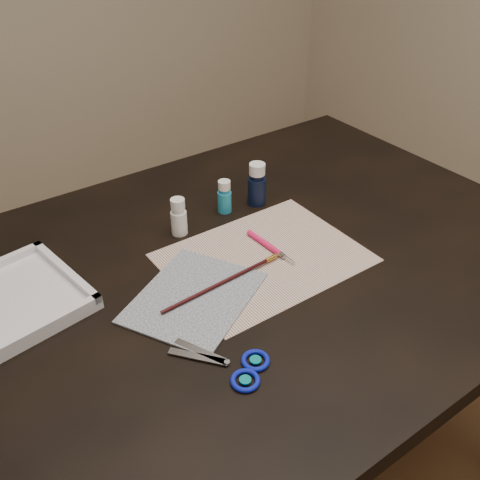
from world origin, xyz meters
TOP-DOWN VIEW (x-y plane):
  - table at (0.00, 0.00)m, footprint 1.30×0.90m
  - paper at (0.04, -0.02)m, footprint 0.37×0.29m
  - canvas at (-0.13, -0.04)m, footprint 0.29×0.27m
  - paint_bottle_white at (-0.05, 0.15)m, footprint 0.04×0.04m
  - paint_bottle_cyan at (0.08, 0.17)m, footprint 0.04×0.04m
  - paint_bottle_navy at (0.16, 0.16)m, footprint 0.04×0.04m
  - paintbrush at (-0.06, -0.04)m, footprint 0.28×0.02m
  - craft_knife at (0.07, -0.01)m, footprint 0.02×0.14m
  - scissors at (-0.18, -0.19)m, footprint 0.18×0.19m
  - palette_tray at (-0.40, 0.12)m, footprint 0.26×0.26m

SIDE VIEW (x-z plane):
  - table at x=0.00m, z-range 0.00..0.75m
  - paper at x=0.04m, z-range 0.75..0.75m
  - canvas at x=-0.13m, z-range 0.75..0.76m
  - scissors at x=-0.18m, z-range 0.75..0.76m
  - craft_knife at x=0.07m, z-range 0.75..0.76m
  - paintbrush at x=-0.06m, z-range 0.76..0.76m
  - palette_tray at x=-0.40m, z-range 0.75..0.78m
  - paint_bottle_cyan at x=0.08m, z-range 0.75..0.82m
  - paint_bottle_white at x=-0.05m, z-range 0.75..0.83m
  - paint_bottle_navy at x=0.16m, z-range 0.75..0.85m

